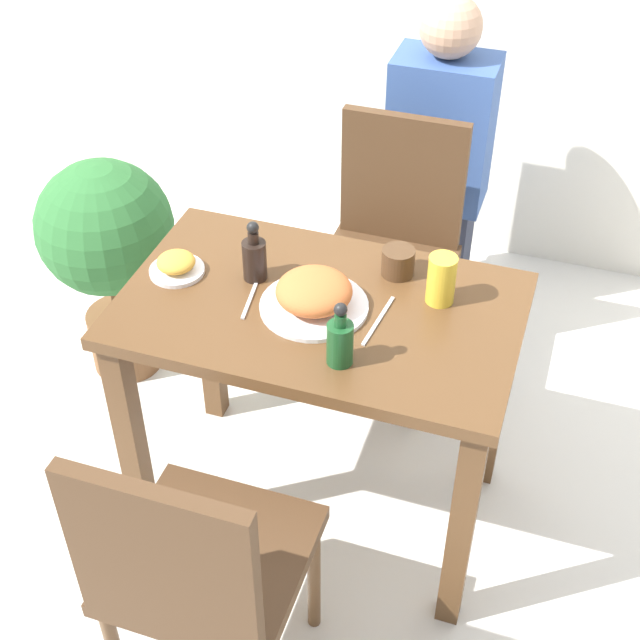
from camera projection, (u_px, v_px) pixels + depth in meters
ground_plane at (320, 500)px, 2.69m from camera, size 16.00×16.00×0.00m
dining_table at (320, 347)px, 2.30m from camera, size 0.99×0.61×0.76m
chair_near at (195, 569)px, 1.90m from camera, size 0.42×0.42×0.90m
chair_far at (391, 243)px, 2.85m from camera, size 0.42×0.42×0.90m
food_plate at (314, 295)px, 2.17m from camera, size 0.27×0.27×0.09m
side_plate at (176, 265)px, 2.29m from camera, size 0.14×0.14×0.06m
drink_cup at (398, 262)px, 2.28m from camera, size 0.09×0.09×0.07m
juice_glass at (441, 280)px, 2.18m from camera, size 0.07×0.07×0.13m
sauce_bottle at (254, 257)px, 2.25m from camera, size 0.06×0.06×0.17m
condiment_bottle at (340, 340)px, 2.00m from camera, size 0.06×0.06×0.17m
fork_utensil at (252, 294)px, 2.24m from camera, size 0.04×0.20×0.00m
spoon_utensil at (378, 321)px, 2.15m from camera, size 0.03×0.20×0.00m
potted_plant_left at (108, 243)px, 2.84m from camera, size 0.44×0.44×0.79m
person_figure at (438, 165)px, 3.08m from camera, size 0.34×0.22×1.17m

